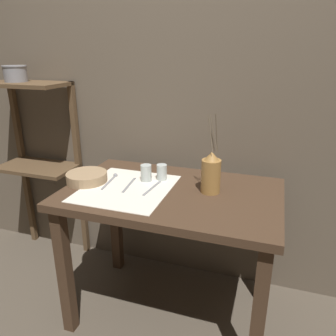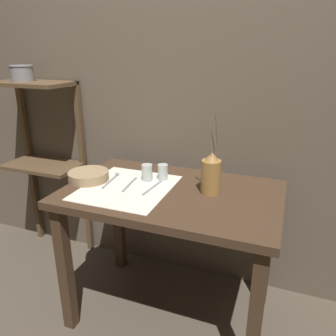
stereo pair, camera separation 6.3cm
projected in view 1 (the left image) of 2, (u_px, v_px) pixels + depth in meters
ground_plane at (171, 311)px, 1.94m from camera, size 12.00×12.00×0.00m
stone_wall_back at (196, 95)px, 1.94m from camera, size 7.00×0.06×2.40m
wooden_table at (171, 212)px, 1.71m from camera, size 1.09×0.70×0.78m
wooden_shelf_unit at (38, 141)px, 2.22m from camera, size 0.52×0.29×1.26m
linen_cloth at (127, 188)px, 1.70m from camera, size 0.44×0.49×0.00m
pitcher_with_flowers at (211, 174)px, 1.62m from camera, size 0.10×0.10×0.40m
wooden_bowl at (87, 177)px, 1.77m from camera, size 0.22×0.22×0.05m
glass_tumbler_near at (146, 173)px, 1.77m from camera, size 0.06×0.06×0.09m
glass_tumbler_far at (162, 172)px, 1.79m from camera, size 0.06×0.06×0.09m
spoon_outer at (113, 178)px, 1.81m from camera, size 0.04×0.21×0.02m
knife_center at (129, 185)px, 1.72m from camera, size 0.03×0.20×0.00m
fork_outer at (152, 188)px, 1.69m from camera, size 0.03×0.20×0.00m
metal_pot_large at (15, 73)px, 2.05m from camera, size 0.15×0.15×0.10m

